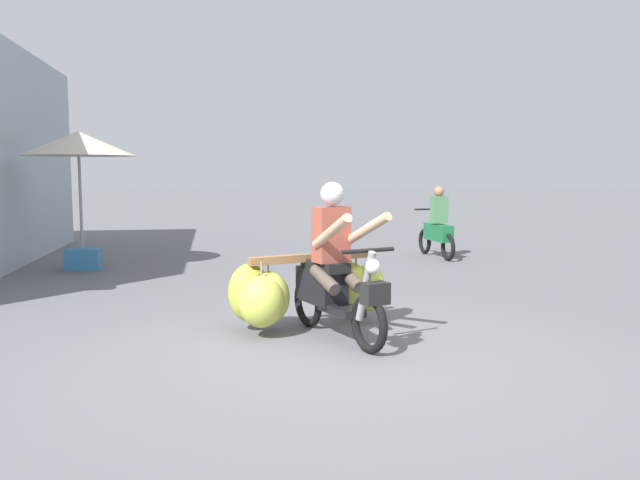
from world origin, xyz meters
TOP-DOWN VIEW (x-y plane):
  - ground_plane at (0.00, 0.00)m, footprint 120.00×120.00m
  - motorbike_main_loaded at (-0.16, 0.91)m, footprint 1.74×1.94m
  - motorbike_distant_ahead_left at (3.19, 6.39)m, footprint 0.50×1.62m
  - market_umbrella_near_shop at (-3.38, 5.96)m, footprint 1.91×1.91m
  - produce_crate at (-3.36, 5.88)m, footprint 0.56×0.40m

SIDE VIEW (x-z plane):
  - ground_plane at x=0.00m, z-range 0.00..0.00m
  - produce_crate at x=-3.36m, z-range 0.00..0.36m
  - motorbike_main_loaded at x=-0.16m, z-range -0.30..1.28m
  - motorbike_distant_ahead_left at x=3.19m, z-range -0.13..1.27m
  - market_umbrella_near_shop at x=-3.38m, z-range 0.97..3.34m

